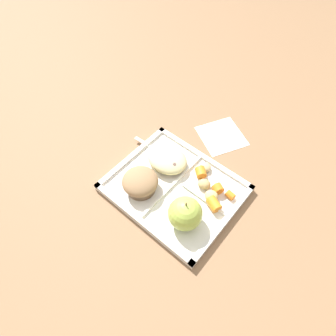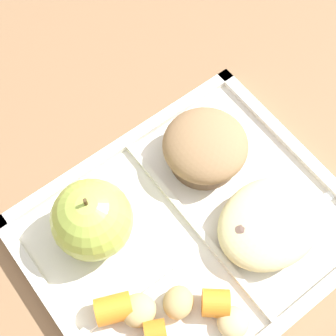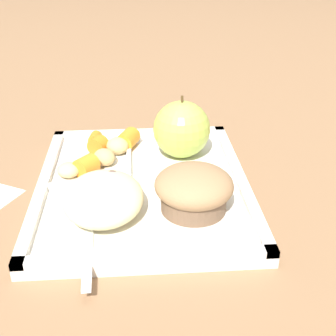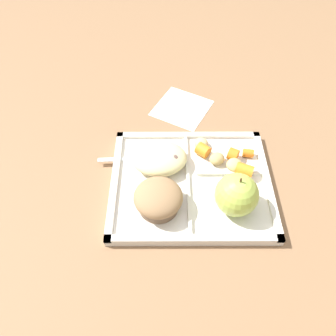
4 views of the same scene
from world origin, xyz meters
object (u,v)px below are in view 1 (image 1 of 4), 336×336
(bran_muffin, at_px, (140,183))
(plastic_fork, at_px, (160,153))
(green_apple, at_px, (185,213))
(lunch_tray, at_px, (175,188))

(bran_muffin, xyz_separation_m, plastic_fork, (0.04, -0.12, -0.03))
(green_apple, relative_size, bran_muffin, 0.98)
(plastic_fork, bearing_deg, lunch_tray, 149.80)
(lunch_tray, bearing_deg, plastic_fork, -30.20)
(lunch_tray, distance_m, plastic_fork, 0.12)
(lunch_tray, relative_size, plastic_fork, 1.96)
(bran_muffin, bearing_deg, plastic_fork, -71.41)
(bran_muffin, bearing_deg, lunch_tray, -138.10)
(green_apple, distance_m, bran_muffin, 0.15)
(green_apple, relative_size, plastic_fork, 0.55)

